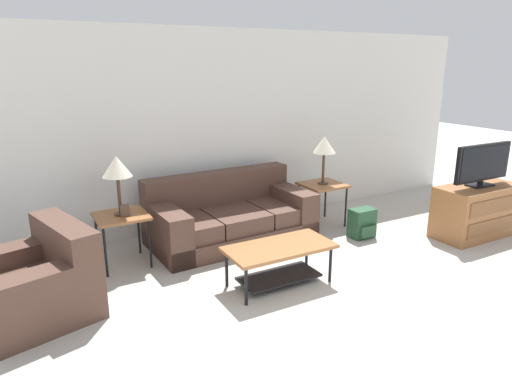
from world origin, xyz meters
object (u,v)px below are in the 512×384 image
object	(u,v)px
coffee_table	(279,256)
table_lamp_left	(117,168)
table_lamp_right	(324,146)
couch	(230,218)
backpack	(362,223)
side_table_right	(322,188)
side_table_left	(121,220)
tv_console	(476,211)
armchair	(38,284)
television	(483,164)

from	to	relation	value
coffee_table	table_lamp_left	world-z (taller)	table_lamp_left
table_lamp_right	coffee_table	bearing A→B (deg)	-139.69
couch	table_lamp_right	size ratio (longest dim) A/B	3.16
table_lamp_left	backpack	distance (m)	3.08
backpack	side_table_right	bearing A→B (deg)	104.28
coffee_table	table_lamp_left	bearing A→B (deg)	135.47
side_table_left	tv_console	size ratio (longest dim) A/B	0.51
side_table_left	table_lamp_right	size ratio (longest dim) A/B	0.90
coffee_table	side_table_right	xyz separation A→B (m)	(1.45, 1.23, 0.22)
armchair	tv_console	distance (m)	5.14
coffee_table	table_lamp_left	distance (m)	1.93
couch	tv_console	xyz separation A→B (m)	(2.84, -1.40, 0.04)
coffee_table	tv_console	distance (m)	2.94
side_table_left	backpack	xyz separation A→B (m)	(2.87, -0.64, -0.34)
coffee_table	side_table_right	world-z (taller)	side_table_right
table_lamp_right	tv_console	bearing A→B (deg)	-41.12
table_lamp_left	coffee_table	bearing A→B (deg)	-44.53
side_table_right	table_lamp_right	distance (m)	0.58
armchair	side_table_right	distance (m)	3.68
couch	armchair	xyz separation A→B (m)	(-2.26, -0.78, -0.00)
tv_console	television	distance (m)	0.62
tv_console	backpack	size ratio (longest dim) A/B	3.03
side_table_left	side_table_right	xyz separation A→B (m)	(2.71, 0.00, 0.00)
side_table_left	tv_console	bearing A→B (deg)	-17.20
side_table_left	tv_console	distance (m)	4.40
couch	side_table_right	size ratio (longest dim) A/B	3.50
table_lamp_right	television	distance (m)	1.98
couch	side_table_left	distance (m)	1.38
backpack	couch	bearing A→B (deg)	153.91
television	couch	bearing A→B (deg)	153.79
couch	armchair	world-z (taller)	couch
table_lamp_right	armchair	bearing A→B (deg)	-169.30
side_table_left	side_table_right	bearing A→B (deg)	0.00
side_table_right	armchair	bearing A→B (deg)	-169.30
couch	armchair	size ratio (longest dim) A/B	1.73
armchair	coffee_table	size ratio (longest dim) A/B	1.08
table_lamp_left	backpack	bearing A→B (deg)	-12.60
side_table_left	television	world-z (taller)	television
couch	backpack	world-z (taller)	couch
backpack	side_table_left	bearing A→B (deg)	167.40
side_table_left	television	bearing A→B (deg)	-17.19
television	table_lamp_left	bearing A→B (deg)	162.81
coffee_table	table_lamp_right	size ratio (longest dim) A/B	1.69
couch	backpack	xyz separation A→B (m)	(1.52, -0.74, -0.11)
couch	tv_console	distance (m)	3.17
couch	table_lamp_left	size ratio (longest dim) A/B	3.16
couch	television	distance (m)	3.24
couch	coffee_table	size ratio (longest dim) A/B	1.87
backpack	table_lamp_left	bearing A→B (deg)	167.40
side_table_right	table_lamp_right	xyz separation A→B (m)	(0.00, 0.00, 0.58)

